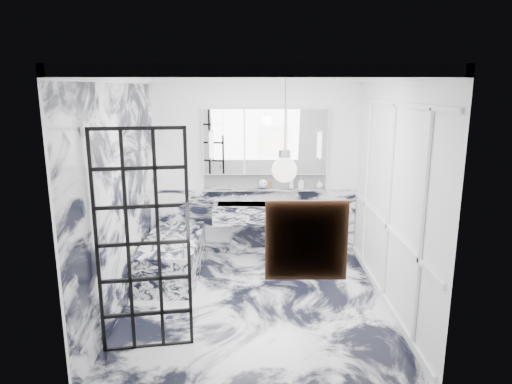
{
  "coord_description": "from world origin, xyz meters",
  "views": [
    {
      "loc": [
        -0.0,
        -5.24,
        2.63
      ],
      "look_at": [
        0.01,
        0.5,
        1.31
      ],
      "focal_mm": 32.0,
      "sensor_mm": 36.0,
      "label": 1
    }
  ],
  "objects_px": {
    "crittall_door": "(143,243)",
    "bathtub": "(173,256)",
    "mirror_cabinet": "(265,142)",
    "trough_sink": "(265,213)"
  },
  "relations": [
    {
      "from": "crittall_door",
      "to": "trough_sink",
      "type": "xyz_separation_m",
      "value": [
        1.26,
        2.53,
        -0.4
      ]
    },
    {
      "from": "trough_sink",
      "to": "mirror_cabinet",
      "type": "xyz_separation_m",
      "value": [
        -0.0,
        0.17,
        1.09
      ]
    },
    {
      "from": "mirror_cabinet",
      "to": "bathtub",
      "type": "xyz_separation_m",
      "value": [
        -1.32,
        -0.83,
        -1.54
      ]
    },
    {
      "from": "mirror_cabinet",
      "to": "crittall_door",
      "type": "bearing_deg",
      "value": -114.92
    },
    {
      "from": "mirror_cabinet",
      "to": "bathtub",
      "type": "relative_size",
      "value": 1.15
    },
    {
      "from": "crittall_door",
      "to": "trough_sink",
      "type": "bearing_deg",
      "value": 54.23
    },
    {
      "from": "trough_sink",
      "to": "crittall_door",
      "type": "bearing_deg",
      "value": -116.37
    },
    {
      "from": "crittall_door",
      "to": "bathtub",
      "type": "height_order",
      "value": "crittall_door"
    },
    {
      "from": "trough_sink",
      "to": "bathtub",
      "type": "distance_m",
      "value": 1.55
    },
    {
      "from": "mirror_cabinet",
      "to": "bathtub",
      "type": "distance_m",
      "value": 2.2
    }
  ]
}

